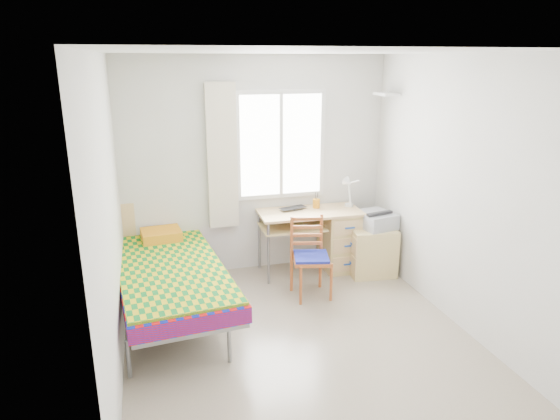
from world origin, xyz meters
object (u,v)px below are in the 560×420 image
(desk, at_px, (335,236))
(chair, at_px, (311,252))
(printer, at_px, (375,219))
(bed, at_px, (170,271))
(cabinet, at_px, (371,251))

(desk, distance_m, chair, 0.81)
(chair, relative_size, printer, 1.75)
(desk, bearing_deg, printer, -27.68)
(bed, distance_m, cabinet, 2.46)
(printer, bearing_deg, bed, 177.39)
(desk, relative_size, printer, 2.46)
(desk, relative_size, cabinet, 2.13)
(desk, xyz_separation_m, cabinet, (0.37, -0.27, -0.13))
(desk, height_order, printer, printer)
(chair, xyz_separation_m, cabinet, (0.90, 0.34, -0.21))
(desk, distance_m, cabinet, 0.48)
(cabinet, bearing_deg, printer, 35.95)
(bed, relative_size, printer, 4.47)
(chair, bearing_deg, printer, 34.66)
(bed, bearing_deg, desk, 11.38)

